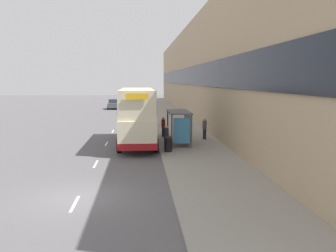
{
  "coord_description": "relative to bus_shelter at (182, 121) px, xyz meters",
  "views": [
    {
      "loc": [
        2.67,
        -15.65,
        4.97
      ],
      "look_at": [
        4.91,
        14.27,
        1.28
      ],
      "focal_mm": 40.0,
      "sensor_mm": 36.0,
      "label": 1
    }
  ],
  "objects": [
    {
      "name": "ground_plane",
      "position": [
        -5.77,
        -12.13,
        -1.88
      ],
      "size": [
        220.0,
        220.0,
        0.0
      ],
      "primitive_type": "plane",
      "color": "#5B595B"
    },
    {
      "name": "pavement",
      "position": [
        0.73,
        26.37,
        -1.81
      ],
      "size": [
        5.0,
        93.0,
        0.14
      ],
      "color": "gray",
      "rests_on": "ground_plane"
    },
    {
      "name": "terrace_facade",
      "position": [
        4.72,
        26.37,
        4.23
      ],
      "size": [
        3.1,
        93.0,
        12.22
      ],
      "color": "tan",
      "rests_on": "ground_plane"
    },
    {
      "name": "lane_mark_0",
      "position": [
        -5.77,
        -12.95,
        -1.87
      ],
      "size": [
        0.12,
        2.0,
        0.01
      ],
      "color": "silver",
      "rests_on": "ground_plane"
    },
    {
      "name": "lane_mark_1",
      "position": [
        -5.77,
        -5.74,
        -1.87
      ],
      "size": [
        0.12,
        2.0,
        0.01
      ],
      "color": "silver",
      "rests_on": "ground_plane"
    },
    {
      "name": "lane_mark_2",
      "position": [
        -5.77,
        1.47,
        -1.87
      ],
      "size": [
        0.12,
        2.0,
        0.01
      ],
      "color": "silver",
      "rests_on": "ground_plane"
    },
    {
      "name": "lane_mark_3",
      "position": [
        -5.77,
        8.68,
        -1.87
      ],
      "size": [
        0.12,
        2.0,
        0.01
      ],
      "color": "silver",
      "rests_on": "ground_plane"
    },
    {
      "name": "lane_mark_4",
      "position": [
        -5.77,
        15.89,
        -1.87
      ],
      "size": [
        0.12,
        2.0,
        0.01
      ],
      "color": "silver",
      "rests_on": "ground_plane"
    },
    {
      "name": "bus_shelter",
      "position": [
        0.0,
        0.0,
        0.0
      ],
      "size": [
        1.6,
        4.2,
        2.48
      ],
      "color": "#4C4C51",
      "rests_on": "ground_plane"
    },
    {
      "name": "double_decker_bus_near",
      "position": [
        -3.3,
        0.86,
        0.41
      ],
      "size": [
        2.85,
        10.31,
        4.3
      ],
      "color": "beige",
      "rests_on": "ground_plane"
    },
    {
      "name": "car_0",
      "position": [
        -3.65,
        27.02,
        -1.05
      ],
      "size": [
        1.96,
        4.48,
        1.66
      ],
      "color": "#4C5156",
      "rests_on": "ground_plane"
    },
    {
      "name": "car_1",
      "position": [
        -2.8,
        12.43,
        -0.98
      ],
      "size": [
        2.04,
        4.35,
        1.84
      ],
      "color": "silver",
      "rests_on": "ground_plane"
    },
    {
      "name": "car_2",
      "position": [
        -7.71,
        37.29,
        -1.03
      ],
      "size": [
        1.91,
        4.37,
        1.71
      ],
      "rotation": [
        0.0,
        0.0,
        3.14
      ],
      "color": "#4C5156",
      "rests_on": "ground_plane"
    },
    {
      "name": "car_3",
      "position": [
        -3.56,
        50.23,
        -1.03
      ],
      "size": [
        2.07,
        4.22,
        1.7
      ],
      "color": "silver",
      "rests_on": "ground_plane"
    },
    {
      "name": "pedestrian_at_shelter",
      "position": [
        -1.33,
        -2.46,
        -0.84
      ],
      "size": [
        0.35,
        0.35,
        1.76
      ],
      "color": "#23232D",
      "rests_on": "ground_plane"
    },
    {
      "name": "pedestrian_1",
      "position": [
        2.16,
        2.3,
        -0.84
      ],
      "size": [
        0.35,
        0.35,
        1.75
      ],
      "color": "#23232D",
      "rests_on": "ground_plane"
    },
    {
      "name": "pedestrian_2",
      "position": [
        -1.13,
        3.9,
        -0.86
      ],
      "size": [
        0.34,
        0.34,
        1.7
      ],
      "color": "#23232D",
      "rests_on": "ground_plane"
    },
    {
      "name": "litter_bin",
      "position": [
        -1.22,
        -2.84,
        -1.21
      ],
      "size": [
        0.55,
        0.55,
        1.05
      ],
      "color": "black",
      "rests_on": "ground_plane"
    }
  ]
}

